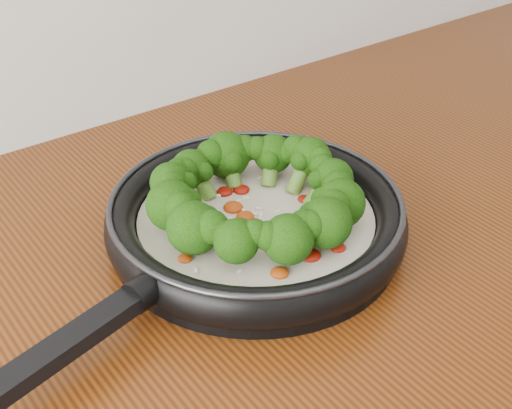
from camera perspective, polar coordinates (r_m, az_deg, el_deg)
skillet at (r=0.81m, az=-0.14°, el=-0.86°), size 0.55×0.41×0.10m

